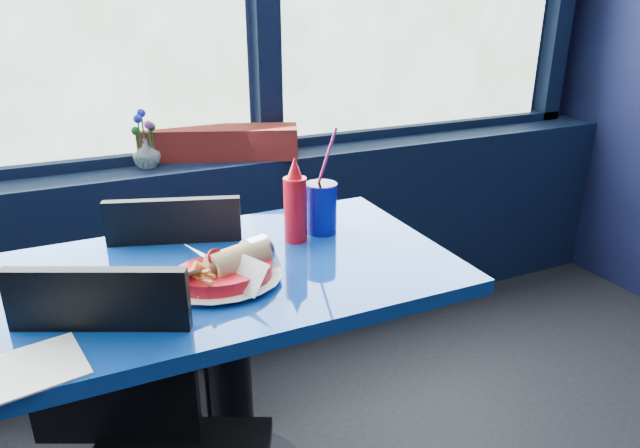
{
  "coord_description": "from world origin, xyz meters",
  "views": [
    {
      "loc": [
        -0.03,
        0.68,
        1.41
      ],
      "look_at": [
        0.57,
        1.98,
        0.84
      ],
      "focal_mm": 32.0,
      "sensor_mm": 36.0,
      "label": 1
    }
  ],
  "objects_px": {
    "ketchup_bottle": "(295,205)",
    "chair_near_front": "(145,441)",
    "near_table": "(227,328)",
    "chair_near_back": "(165,302)",
    "planter_box": "(220,142)",
    "food_basket": "(225,272)",
    "soda_cup": "(321,207)",
    "flower_vase": "(146,150)"
  },
  "relations": [
    {
      "from": "chair_near_front",
      "to": "planter_box",
      "type": "height_order",
      "value": "planter_box"
    },
    {
      "from": "chair_near_back",
      "to": "near_table",
      "type": "bearing_deg",
      "value": 126.92
    },
    {
      "from": "near_table",
      "to": "soda_cup",
      "type": "distance_m",
      "value": 0.44
    },
    {
      "from": "ketchup_bottle",
      "to": "soda_cup",
      "type": "distance_m",
      "value": 0.1
    },
    {
      "from": "food_basket",
      "to": "soda_cup",
      "type": "height_order",
      "value": "soda_cup"
    },
    {
      "from": "chair_near_front",
      "to": "soda_cup",
      "type": "distance_m",
      "value": 0.79
    },
    {
      "from": "chair_near_front",
      "to": "chair_near_back",
      "type": "relative_size",
      "value": 1.01
    },
    {
      "from": "food_basket",
      "to": "ketchup_bottle",
      "type": "distance_m",
      "value": 0.33
    },
    {
      "from": "food_basket",
      "to": "soda_cup",
      "type": "xyz_separation_m",
      "value": [
        0.35,
        0.21,
        0.05
      ]
    },
    {
      "from": "near_table",
      "to": "food_basket",
      "type": "xyz_separation_m",
      "value": [
        -0.02,
        -0.09,
        0.22
      ]
    },
    {
      "from": "near_table",
      "to": "soda_cup",
      "type": "bearing_deg",
      "value": 19.45
    },
    {
      "from": "chair_near_front",
      "to": "soda_cup",
      "type": "relative_size",
      "value": 2.78
    },
    {
      "from": "flower_vase",
      "to": "food_basket",
      "type": "bearing_deg",
      "value": -88.3
    },
    {
      "from": "chair_near_front",
      "to": "food_basket",
      "type": "xyz_separation_m",
      "value": [
        0.25,
        0.19,
        0.27
      ]
    },
    {
      "from": "chair_near_back",
      "to": "ketchup_bottle",
      "type": "distance_m",
      "value": 0.55
    },
    {
      "from": "food_basket",
      "to": "near_table",
      "type": "bearing_deg",
      "value": 85.98
    },
    {
      "from": "chair_near_back",
      "to": "soda_cup",
      "type": "distance_m",
      "value": 0.59
    },
    {
      "from": "chair_near_back",
      "to": "planter_box",
      "type": "distance_m",
      "value": 0.76
    },
    {
      "from": "chair_near_front",
      "to": "soda_cup",
      "type": "bearing_deg",
      "value": 58.3
    },
    {
      "from": "chair_near_front",
      "to": "planter_box",
      "type": "relative_size",
      "value": 1.43
    },
    {
      "from": "near_table",
      "to": "planter_box",
      "type": "relative_size",
      "value": 1.93
    },
    {
      "from": "chair_near_front",
      "to": "soda_cup",
      "type": "height_order",
      "value": "soda_cup"
    },
    {
      "from": "planter_box",
      "to": "soda_cup",
      "type": "distance_m",
      "value": 0.78
    },
    {
      "from": "planter_box",
      "to": "flower_vase",
      "type": "relative_size",
      "value": 2.81
    },
    {
      "from": "food_basket",
      "to": "ketchup_bottle",
      "type": "bearing_deg",
      "value": 41.53
    },
    {
      "from": "near_table",
      "to": "chair_near_front",
      "type": "distance_m",
      "value": 0.39
    },
    {
      "from": "chair_near_back",
      "to": "ketchup_bottle",
      "type": "relative_size",
      "value": 3.54
    },
    {
      "from": "planter_box",
      "to": "flower_vase",
      "type": "bearing_deg",
      "value": -154.34
    },
    {
      "from": "planter_box",
      "to": "flower_vase",
      "type": "xyz_separation_m",
      "value": [
        -0.29,
        -0.03,
        0.01
      ]
    },
    {
      "from": "near_table",
      "to": "chair_near_back",
      "type": "relative_size",
      "value": 1.36
    },
    {
      "from": "chair_near_front",
      "to": "near_table",
      "type": "bearing_deg",
      "value": 71.3
    },
    {
      "from": "planter_box",
      "to": "food_basket",
      "type": "distance_m",
      "value": 1.03
    },
    {
      "from": "chair_near_back",
      "to": "planter_box",
      "type": "bearing_deg",
      "value": -104.35
    },
    {
      "from": "near_table",
      "to": "flower_vase",
      "type": "relative_size",
      "value": 5.42
    },
    {
      "from": "ketchup_bottle",
      "to": "chair_near_front",
      "type": "bearing_deg",
      "value": -144.02
    },
    {
      "from": "flower_vase",
      "to": "soda_cup",
      "type": "bearing_deg",
      "value": -62.87
    },
    {
      "from": "chair_near_front",
      "to": "planter_box",
      "type": "distance_m",
      "value": 1.33
    },
    {
      "from": "food_basket",
      "to": "chair_near_front",
      "type": "bearing_deg",
      "value": -136.81
    },
    {
      "from": "soda_cup",
      "to": "near_table",
      "type": "bearing_deg",
      "value": -160.55
    },
    {
      "from": "near_table",
      "to": "chair_near_front",
      "type": "relative_size",
      "value": 1.35
    },
    {
      "from": "chair_near_back",
      "to": "food_basket",
      "type": "bearing_deg",
      "value": 120.72
    },
    {
      "from": "chair_near_front",
      "to": "soda_cup",
      "type": "xyz_separation_m",
      "value": [
        0.6,
        0.4,
        0.32
      ]
    }
  ]
}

